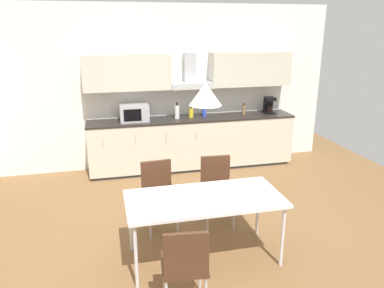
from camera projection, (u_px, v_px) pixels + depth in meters
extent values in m
cube|color=brown|center=(188.00, 245.00, 4.42)|extent=(8.12, 8.25, 0.02)
cube|color=white|center=(152.00, 88.00, 6.59)|extent=(6.49, 0.10, 2.83)
cube|color=#333333|center=(192.00, 165.00, 6.83)|extent=(3.47, 0.54, 0.05)
cube|color=beige|center=(192.00, 142.00, 6.70)|extent=(3.62, 0.59, 0.84)
cube|color=#282321|center=(192.00, 118.00, 6.57)|extent=(3.64, 0.61, 0.03)
cube|color=silver|center=(103.00, 142.00, 6.01)|extent=(0.01, 0.01, 0.14)
cube|color=silver|center=(135.00, 140.00, 6.12)|extent=(0.01, 0.01, 0.14)
cube|color=silver|center=(167.00, 138.00, 6.24)|extent=(0.01, 0.01, 0.14)
cube|color=silver|center=(197.00, 135.00, 6.35)|extent=(0.01, 0.01, 0.14)
cube|color=silver|center=(189.00, 102.00, 6.75)|extent=(3.62, 0.02, 0.46)
cube|color=beige|center=(127.00, 72.00, 6.19)|extent=(1.45, 0.34, 0.59)
cube|color=beige|center=(250.00, 69.00, 6.67)|extent=(1.45, 0.34, 0.59)
cube|color=#B7BABF|center=(191.00, 85.00, 6.49)|extent=(0.73, 0.40, 0.10)
cube|color=#B7BABF|center=(190.00, 68.00, 6.51)|extent=(0.20, 0.16, 0.54)
cube|color=#ADADB2|center=(134.00, 113.00, 6.30)|extent=(0.48, 0.34, 0.28)
cube|color=black|center=(133.00, 115.00, 6.13)|extent=(0.29, 0.01, 0.20)
cube|color=black|center=(269.00, 113.00, 6.88)|extent=(0.18, 0.18, 0.02)
cylinder|color=black|center=(269.00, 109.00, 6.85)|extent=(0.12, 0.12, 0.12)
cube|color=black|center=(268.00, 105.00, 6.89)|extent=(0.16, 0.08, 0.30)
cube|color=black|center=(270.00, 99.00, 6.79)|extent=(0.18, 0.16, 0.06)
cylinder|color=brown|center=(244.00, 110.00, 6.77)|extent=(0.07, 0.07, 0.17)
cylinder|color=black|center=(244.00, 104.00, 6.74)|extent=(0.03, 0.03, 0.04)
cylinder|color=blue|center=(204.00, 111.00, 6.63)|extent=(0.07, 0.07, 0.20)
cylinder|color=black|center=(204.00, 104.00, 6.59)|extent=(0.03, 0.03, 0.04)
cylinder|color=white|center=(177.00, 112.00, 6.46)|extent=(0.08, 0.08, 0.23)
cylinder|color=black|center=(177.00, 104.00, 6.42)|extent=(0.03, 0.03, 0.05)
cylinder|color=yellow|center=(191.00, 113.00, 6.57)|extent=(0.08, 0.08, 0.16)
cylinder|color=black|center=(191.00, 107.00, 6.54)|extent=(0.03, 0.03, 0.03)
cube|color=white|center=(204.00, 199.00, 3.95)|extent=(1.65, 0.78, 0.04)
cylinder|color=silver|center=(136.00, 257.00, 3.59)|extent=(0.04, 0.04, 0.70)
cylinder|color=silver|center=(283.00, 237.00, 3.93)|extent=(0.04, 0.04, 0.70)
cylinder|color=silver|center=(131.00, 223.00, 4.20)|extent=(0.04, 0.04, 0.70)
cylinder|color=silver|center=(258.00, 208.00, 4.54)|extent=(0.04, 0.04, 0.70)
cube|color=#4C2D1E|center=(160.00, 198.00, 4.59)|extent=(0.44, 0.44, 0.04)
cube|color=#4C2D1E|center=(156.00, 176.00, 4.69)|extent=(0.38, 0.08, 0.40)
cylinder|color=silver|center=(178.00, 219.00, 4.56)|extent=(0.02, 0.02, 0.43)
cylinder|color=silver|center=(150.00, 224.00, 4.46)|extent=(0.02, 0.02, 0.43)
cylinder|color=silver|center=(170.00, 207.00, 4.87)|extent=(0.02, 0.02, 0.43)
cylinder|color=silver|center=(144.00, 211.00, 4.76)|extent=(0.02, 0.02, 0.43)
cube|color=#4C2D1E|center=(218.00, 192.00, 4.75)|extent=(0.43, 0.43, 0.04)
cube|color=#4C2D1E|center=(215.00, 170.00, 4.86)|extent=(0.38, 0.07, 0.40)
cylinder|color=silver|center=(234.00, 213.00, 4.69)|extent=(0.02, 0.02, 0.43)
cylinder|color=silver|center=(208.00, 216.00, 4.64)|extent=(0.02, 0.02, 0.43)
cylinder|color=silver|center=(227.00, 201.00, 5.01)|extent=(0.02, 0.02, 0.43)
cylinder|color=silver|center=(202.00, 203.00, 4.96)|extent=(0.02, 0.02, 0.43)
cube|color=#4C2D1E|center=(184.00, 264.00, 3.31)|extent=(0.44, 0.44, 0.04)
cube|color=#4C2D1E|center=(186.00, 255.00, 3.07)|extent=(0.38, 0.08, 0.40)
cylinder|color=silver|center=(164.00, 276.00, 3.52)|extent=(0.02, 0.02, 0.43)
cylinder|color=silver|center=(200.00, 273.00, 3.56)|extent=(0.02, 0.02, 0.43)
cone|color=silver|center=(205.00, 94.00, 3.61)|extent=(0.32, 0.32, 0.22)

